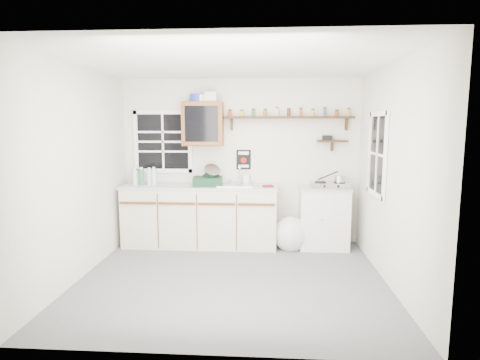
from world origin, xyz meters
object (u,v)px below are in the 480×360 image
object	(u,v)px
main_cabinet	(200,215)
upper_cabinet	(203,124)
right_cabinet	(323,217)
hotplate	(330,185)
spice_shelf	(289,117)
dish_rack	(209,179)

from	to	relation	value
main_cabinet	upper_cabinet	distance (m)	1.37
main_cabinet	right_cabinet	world-z (taller)	main_cabinet
hotplate	spice_shelf	bearing A→B (deg)	158.13
upper_cabinet	hotplate	world-z (taller)	upper_cabinet
main_cabinet	spice_shelf	xyz separation A→B (m)	(1.31, 0.21, 1.47)
dish_rack	spice_shelf	bearing A→B (deg)	6.28
right_cabinet	upper_cabinet	world-z (taller)	upper_cabinet
right_cabinet	hotplate	bearing A→B (deg)	-14.48
dish_rack	hotplate	xyz separation A→B (m)	(1.77, 0.05, -0.08)
upper_cabinet	hotplate	size ratio (longest dim) A/B	1.16
main_cabinet	hotplate	distance (m)	1.97
hotplate	upper_cabinet	bearing A→B (deg)	173.02
main_cabinet	dish_rack	xyz separation A→B (m)	(0.14, -0.05, 0.56)
right_cabinet	upper_cabinet	distance (m)	2.26
spice_shelf	hotplate	distance (m)	1.17
right_cabinet	dish_rack	size ratio (longest dim) A/B	1.96
dish_rack	hotplate	size ratio (longest dim) A/B	0.83
main_cabinet	dish_rack	distance (m)	0.58
upper_cabinet	spice_shelf	distance (m)	1.28
right_cabinet	spice_shelf	distance (m)	1.57
main_cabinet	dish_rack	world-z (taller)	dish_rack
upper_cabinet	hotplate	xyz separation A→B (m)	(1.88, -0.14, -0.88)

